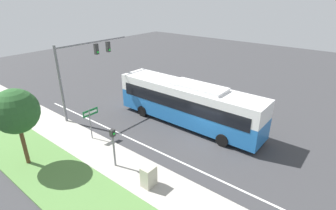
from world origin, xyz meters
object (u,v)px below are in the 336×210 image
Objects in this scene: bus at (188,102)px; utility_cabinet at (149,176)px; street_sign at (91,118)px; signal_gantry at (82,63)px; pedestrian_signal at (113,142)px.

bus is 8.13m from utility_cabinet.
signal_gantry is at bearing 58.12° from street_sign.
pedestrian_signal reaches higher than street_sign.
utility_cabinet is at bearing -160.28° from bus.
pedestrian_signal is (-3.66, -7.87, -2.78)m from signal_gantry.
signal_gantry reaches higher than street_sign.
bus is 5.12× the size of street_sign.
street_sign is (-6.35, 4.01, -0.21)m from bus.
bus reaches higher than pedestrian_signal.
street_sign is at bearing 73.09° from pedestrian_signal.
signal_gantry is 11.99m from utility_cabinet.
signal_gantry reaches higher than pedestrian_signal.
street_sign is (1.18, 3.87, -0.09)m from pedestrian_signal.
street_sign is 2.02× the size of utility_cabinet.
bus is at bearing -1.07° from pedestrian_signal.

